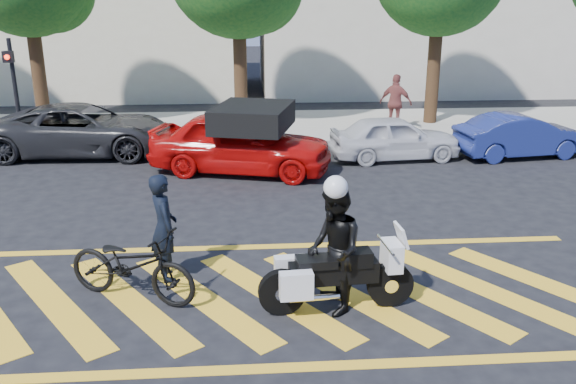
{
  "coord_description": "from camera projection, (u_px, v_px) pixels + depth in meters",
  "views": [
    {
      "loc": [
        0.11,
        -8.38,
        4.45
      ],
      "look_at": [
        0.85,
        1.89,
        1.05
      ],
      "focal_mm": 38.0,
      "sensor_mm": 36.0,
      "label": 1
    }
  ],
  "objects": [
    {
      "name": "ground",
      "position": [
        242.0,
        297.0,
        9.33
      ],
      "size": [
        90.0,
        90.0,
        0.0
      ],
      "primitive_type": "plane",
      "color": "black",
      "rests_on": "ground"
    },
    {
      "name": "sidewalk",
      "position": [
        242.0,
        127.0,
        20.67
      ],
      "size": [
        60.0,
        5.0,
        0.15
      ],
      "primitive_type": "cube",
      "color": "#9E998E",
      "rests_on": "ground"
    },
    {
      "name": "crosswalk",
      "position": [
        239.0,
        297.0,
        9.32
      ],
      "size": [
        12.33,
        4.0,
        0.01
      ],
      "color": "yellow",
      "rests_on": "ground"
    },
    {
      "name": "signal_pole",
      "position": [
        14.0,
        84.0,
        17.51
      ],
      "size": [
        0.28,
        0.43,
        3.2
      ],
      "color": "black",
      "rests_on": "ground"
    },
    {
      "name": "officer_bike",
      "position": [
        164.0,
        227.0,
        9.68
      ],
      "size": [
        0.62,
        0.75,
        1.76
      ],
      "primitive_type": "imported",
      "rotation": [
        0.0,
        0.0,
        1.92
      ],
      "color": "black",
      "rests_on": "ground"
    },
    {
      "name": "bicycle",
      "position": [
        132.0,
        265.0,
        9.11
      ],
      "size": [
        2.25,
        1.54,
        1.12
      ],
      "primitive_type": "imported",
      "rotation": [
        0.0,
        0.0,
        1.15
      ],
      "color": "black",
      "rests_on": "ground"
    },
    {
      "name": "police_motorcycle",
      "position": [
        335.0,
        275.0,
        8.79
      ],
      "size": [
        2.3,
        0.76,
        1.01
      ],
      "rotation": [
        0.0,
        0.0,
        0.08
      ],
      "color": "black",
      "rests_on": "ground"
    },
    {
      "name": "officer_moto",
      "position": [
        334.0,
        250.0,
        8.67
      ],
      "size": [
        0.79,
        0.98,
        1.89
      ],
      "primitive_type": "imported",
      "rotation": [
        0.0,
        0.0,
        -1.49
      ],
      "color": "black",
      "rests_on": "ground"
    },
    {
      "name": "red_convertible",
      "position": [
        241.0,
        142.0,
        15.52
      ],
      "size": [
        4.94,
        2.99,
        1.57
      ],
      "primitive_type": "imported",
      "rotation": [
        0.0,
        0.0,
        1.31
      ],
      "color": "#B30908",
      "rests_on": "ground"
    },
    {
      "name": "parked_mid_left",
      "position": [
        83.0,
        130.0,
        17.25
      ],
      "size": [
        5.27,
        2.58,
        1.44
      ],
      "primitive_type": "imported",
      "rotation": [
        0.0,
        0.0,
        1.54
      ],
      "color": "black",
      "rests_on": "ground"
    },
    {
      "name": "parked_mid_right",
      "position": [
        394.0,
        138.0,
        16.81
      ],
      "size": [
        3.7,
        1.76,
        1.22
      ],
      "primitive_type": "imported",
      "rotation": [
        0.0,
        0.0,
        1.66
      ],
      "color": "silver",
      "rests_on": "ground"
    },
    {
      "name": "parked_right",
      "position": [
        521.0,
        136.0,
        17.06
      ],
      "size": [
        3.81,
        1.77,
        1.21
      ],
      "primitive_type": "imported",
      "rotation": [
        0.0,
        0.0,
        1.71
      ],
      "color": "navy",
      "rests_on": "ground"
    },
    {
      "name": "pedestrian_right",
      "position": [
        396.0,
        103.0,
        19.54
      ],
      "size": [
        1.13,
        0.94,
        1.81
      ],
      "primitive_type": "imported",
      "rotation": [
        0.0,
        0.0,
        2.57
      ],
      "color": "brown",
      "rests_on": "sidewalk"
    }
  ]
}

